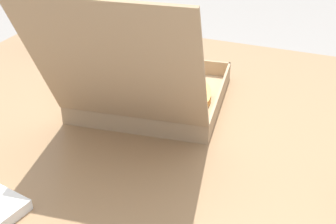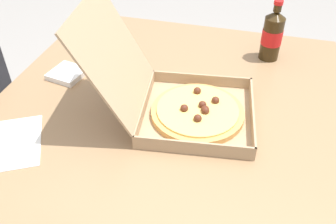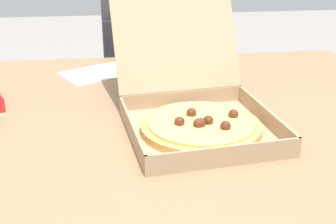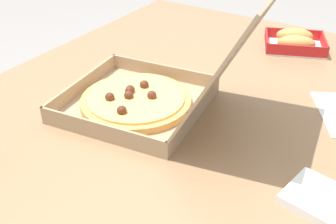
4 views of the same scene
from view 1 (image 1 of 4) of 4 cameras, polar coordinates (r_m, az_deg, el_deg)
The scene contains 3 objects.
dining_table at distance 1.03m, azimuth 0.56°, elevation -4.79°, with size 1.40×1.10×0.72m.
pizza_box_open at distance 1.05m, azimuth -2.51°, elevation 2.85°, with size 0.39×0.52×0.34m.
cola_bottle at distance 1.42m, azimuth -14.36°, elevation 11.27°, with size 0.07×0.07×0.22m.
Camera 1 is at (-0.31, 0.79, 1.25)m, focal length 48.22 mm.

